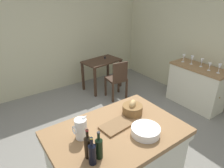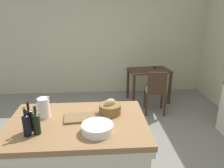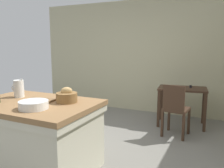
{
  "view_description": "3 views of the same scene",
  "coord_description": "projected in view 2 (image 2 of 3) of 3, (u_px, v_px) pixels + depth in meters",
  "views": [
    {
      "loc": [
        -1.41,
        -2.03,
        2.31
      ],
      "look_at": [
        0.29,
        0.37,
        0.91
      ],
      "focal_mm": 31.73,
      "sensor_mm": 36.0,
      "label": 1
    },
    {
      "loc": [
        -0.09,
        -2.73,
        2.04
      ],
      "look_at": [
        0.14,
        0.59,
        0.88
      ],
      "focal_mm": 34.82,
      "sensor_mm": 36.0,
      "label": 2
    },
    {
      "loc": [
        1.72,
        -2.69,
        1.55
      ],
      "look_at": [
        0.22,
        0.48,
        0.98
      ],
      "focal_mm": 37.27,
      "sensor_mm": 36.0,
      "label": 3
    }
  ],
  "objects": [
    {
      "name": "ground_plane",
      "position": [
        106.0,
        153.0,
        3.25
      ],
      "size": [
        6.76,
        6.76,
        0.0
      ],
      "primitive_type": "plane",
      "color": "slate"
    },
    {
      "name": "wash_bowl",
      "position": [
        97.0,
        128.0,
        2.16
      ],
      "size": [
        0.32,
        0.32,
        0.09
      ],
      "primitive_type": "cylinder",
      "color": "white",
      "rests_on": "island_table"
    },
    {
      "name": "pitcher",
      "position": [
        44.0,
        108.0,
        2.44
      ],
      "size": [
        0.17,
        0.13,
        0.27
      ],
      "color": "white",
      "rests_on": "island_table"
    },
    {
      "name": "writing_desk",
      "position": [
        149.0,
        75.0,
        4.9
      ],
      "size": [
        0.96,
        0.67,
        0.8
      ],
      "color": "#3D281C",
      "rests_on": "ground"
    },
    {
      "name": "wine_bottle_dark",
      "position": [
        36.0,
        123.0,
        2.11
      ],
      "size": [
        0.07,
        0.07,
        0.3
      ],
      "color": "black",
      "rests_on": "island_table"
    },
    {
      "name": "wooden_chair",
      "position": [
        156.0,
        90.0,
        4.32
      ],
      "size": [
        0.44,
        0.44,
        0.92
      ],
      "color": "#3D281C",
      "rests_on": "ground"
    },
    {
      "name": "wine_bottle_amber",
      "position": [
        30.0,
        119.0,
        2.16
      ],
      "size": [
        0.07,
        0.07,
        0.32
      ],
      "color": "black",
      "rests_on": "island_table"
    },
    {
      "name": "cutting_board",
      "position": [
        81.0,
        118.0,
        2.44
      ],
      "size": [
        0.38,
        0.26,
        0.02
      ],
      "primitive_type": "cube",
      "rotation": [
        0.0,
        0.0,
        0.1
      ],
      "color": "brown",
      "rests_on": "island_table"
    },
    {
      "name": "wine_bottle_green",
      "position": [
        26.0,
        125.0,
        2.08
      ],
      "size": [
        0.07,
        0.07,
        0.3
      ],
      "color": "black",
      "rests_on": "island_table"
    },
    {
      "name": "island_table",
      "position": [
        79.0,
        152.0,
        2.51
      ],
      "size": [
        1.52,
        1.03,
        0.87
      ],
      "color": "olive",
      "rests_on": "ground"
    },
    {
      "name": "wall_back",
      "position": [
        101.0,
        41.0,
        5.27
      ],
      "size": [
        5.32,
        0.12,
        2.6
      ],
      "primitive_type": "cube",
      "color": "#B7B28E",
      "rests_on": "ground"
    },
    {
      "name": "bread_basket",
      "position": [
        110.0,
        108.0,
        2.54
      ],
      "size": [
        0.26,
        0.26,
        0.19
      ],
      "color": "brown",
      "rests_on": "island_table"
    }
  ]
}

